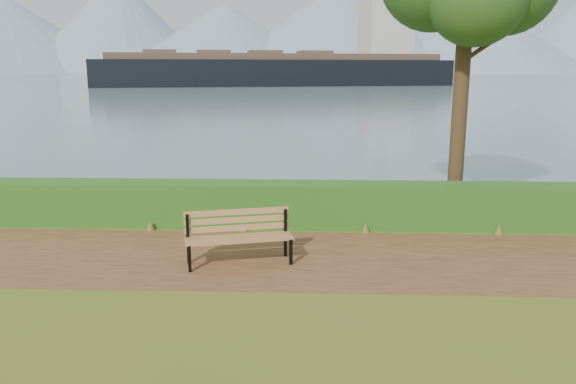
{
  "coord_description": "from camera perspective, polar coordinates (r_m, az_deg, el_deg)",
  "views": [
    {
      "loc": [
        0.37,
        -9.9,
        3.55
      ],
      "look_at": [
        -0.08,
        1.2,
        1.1
      ],
      "focal_mm": 35.0,
      "sensor_mm": 36.0,
      "label": 1
    }
  ],
  "objects": [
    {
      "name": "hedge",
      "position": [
        12.88,
        0.61,
        -1.27
      ],
      "size": [
        32.0,
        0.85,
        1.0
      ],
      "primitive_type": "cube",
      "color": "#1C4F16",
      "rests_on": "ground"
    },
    {
      "name": "water",
      "position": [
        269.93,
        2.31,
        11.68
      ],
      "size": [
        700.0,
        510.0,
        0.0
      ],
      "primitive_type": "cube",
      "color": "#44606E",
      "rests_on": "ground"
    },
    {
      "name": "bench",
      "position": [
        10.46,
        -5.07,
        -4.18
      ],
      "size": [
        2.05,
        1.05,
        0.99
      ],
      "rotation": [
        0.0,
        0.0,
        0.26
      ],
      "color": "black",
      "rests_on": "ground"
    },
    {
      "name": "cargo_ship",
      "position": [
        118.06,
        0.14,
        12.32
      ],
      "size": [
        73.37,
        29.15,
        22.1
      ],
      "rotation": [
        0.0,
        0.0,
        0.25
      ],
      "color": "black",
      "rests_on": "ground"
    },
    {
      "name": "mountains",
      "position": [
        416.76,
        1.06,
        15.77
      ],
      "size": [
        585.0,
        190.0,
        70.0
      ],
      "color": "gray",
      "rests_on": "ground"
    },
    {
      "name": "ground",
      "position": [
        10.53,
        0.17,
        -7.27
      ],
      "size": [
        140.0,
        140.0,
        0.0
      ],
      "primitive_type": "plane",
      "color": "#4D5C1A",
      "rests_on": "ground"
    },
    {
      "name": "path",
      "position": [
        10.81,
        0.23,
        -6.71
      ],
      "size": [
        40.0,
        3.4,
        0.01
      ],
      "primitive_type": "cube",
      "color": "#4E281B",
      "rests_on": "ground"
    }
  ]
}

